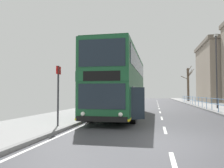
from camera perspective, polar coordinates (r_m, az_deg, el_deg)
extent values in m
cube|color=#414146|center=(7.70, 14.12, -14.51)|extent=(8.40, 140.00, 0.06)
cube|color=silver|center=(5.57, 15.45, -18.89)|extent=(0.12, 2.00, 0.00)
cube|color=silver|center=(10.25, 13.29, -11.30)|extent=(0.12, 2.00, 0.00)
cube|color=silver|center=(15.01, 12.52, -8.48)|extent=(0.12, 2.00, 0.00)
cube|color=silver|center=(19.79, 12.13, -7.02)|extent=(0.12, 2.00, 0.00)
cube|color=silver|center=(24.58, 11.89, -6.13)|extent=(0.12, 2.00, 0.00)
cube|color=silver|center=(29.37, 11.73, -5.53)|extent=(0.12, 2.00, 0.00)
cube|color=silver|center=(34.16, 11.61, -5.10)|extent=(0.12, 2.00, 0.00)
cube|color=silver|center=(38.96, 11.53, -4.77)|extent=(0.12, 2.00, 0.00)
cube|color=silver|center=(43.75, 11.46, -4.52)|extent=(0.12, 2.00, 0.00)
cube|color=silver|center=(48.55, 11.41, -4.31)|extent=(0.12, 2.00, 0.00)
cube|color=silver|center=(53.35, 11.36, -4.15)|extent=(0.12, 2.00, 0.00)
cube|color=silver|center=(58.15, 11.32, -4.01)|extent=(0.12, 2.00, 0.00)
cube|color=silver|center=(8.47, -14.47, -13.18)|extent=(0.12, 133.00, 0.00)
cube|color=gray|center=(8.61, -16.62, -12.52)|extent=(0.20, 140.00, 0.14)
cube|color=#19512D|center=(15.64, 2.26, -3.71)|extent=(2.53, 11.25, 1.80)
cube|color=#19512D|center=(15.65, 2.26, 0.45)|extent=(2.54, 11.31, 0.47)
cube|color=#19512D|center=(15.74, 2.25, 4.30)|extent=(2.53, 11.25, 1.65)
cube|color=#154527|center=(15.87, 2.24, 7.40)|extent=(2.46, 10.91, 0.08)
cube|color=#19232D|center=(10.11, -2.70, -3.15)|extent=(2.18, 0.04, 1.15)
cube|color=black|center=(10.13, -2.69, 2.06)|extent=(1.74, 0.04, 0.45)
cube|color=#19232D|center=(10.28, -2.67, 7.95)|extent=(2.18, 0.04, 1.25)
cube|color=black|center=(10.16, -2.72, -8.90)|extent=(2.36, 0.09, 0.24)
cube|color=yellow|center=(15.68, 2.27, -6.79)|extent=(2.56, 11.31, 0.10)
cube|color=#19232D|center=(15.77, 6.93, -2.77)|extent=(0.06, 8.77, 0.94)
cube|color=#19232D|center=(15.61, 6.81, 4.68)|extent=(0.07, 10.12, 0.99)
cube|color=#19232D|center=(16.15, -1.98, -2.78)|extent=(0.06, 8.77, 0.94)
cube|color=#19232D|center=(16.00, -2.20, 4.49)|extent=(0.07, 10.12, 0.99)
sphere|color=white|center=(9.96, 2.17, -7.76)|extent=(0.20, 0.20, 0.20)
sphere|color=white|center=(10.37, -7.43, -7.53)|extent=(0.20, 0.20, 0.20)
cube|color=#19232D|center=(10.92, 6.45, -4.88)|extent=(0.68, 0.49, 1.55)
cube|color=black|center=(11.25, 4.85, -4.82)|extent=(0.10, 0.90, 1.55)
cylinder|color=black|center=(12.14, 5.35, -7.51)|extent=(0.30, 1.04, 1.04)
cylinder|color=black|center=(12.60, -5.57, -7.33)|extent=(0.30, 1.04, 1.04)
cylinder|color=black|center=(19.23, 7.52, -5.65)|extent=(0.30, 1.04, 1.04)
cylinder|color=black|center=(19.53, 0.50, -5.62)|extent=(0.30, 1.04, 1.04)
cylinder|color=#598CC6|center=(19.47, 25.42, -4.89)|extent=(0.05, 0.05, 1.09)
cylinder|color=#598CC6|center=(21.48, 24.04, -4.67)|extent=(0.05, 0.05, 1.09)
cylinder|color=#598CC6|center=(23.49, 22.89, -4.49)|extent=(0.05, 0.05, 1.09)
cylinder|color=#598CC6|center=(25.52, 21.93, -4.33)|extent=(0.05, 0.05, 1.09)
cylinder|color=#598CC6|center=(27.55, 21.10, -4.19)|extent=(0.05, 0.05, 1.09)
cylinder|color=#598CC6|center=(29.59, 20.39, -4.08)|extent=(0.05, 0.05, 1.09)
cylinder|color=#598CC6|center=(31.63, 19.78, -3.97)|extent=(0.05, 0.05, 1.09)
cylinder|color=#598CC6|center=(33.67, 19.23, -3.88)|extent=(0.05, 0.05, 1.09)
cylinder|color=#598CC6|center=(35.72, 18.75, -3.80)|extent=(0.05, 0.05, 1.09)
cylinder|color=#598CC6|center=(37.77, 18.32, -3.73)|extent=(0.05, 0.05, 1.09)
cylinder|color=#598CC6|center=(39.82, 17.94, -3.67)|extent=(0.05, 0.05, 1.09)
cylinder|color=#598CC6|center=(41.87, 17.59, -3.61)|extent=(0.05, 0.05, 1.09)
cylinder|color=#598CC6|center=(25.51, 21.91, -3.22)|extent=(0.04, 33.08, 0.04)
cylinder|color=#598CC6|center=(25.52, 21.92, -4.21)|extent=(0.04, 33.08, 0.04)
cylinder|color=#2D2D33|center=(10.47, -13.55, -2.89)|extent=(0.08, 0.08, 2.72)
cube|color=red|center=(10.54, -13.44, 3.42)|extent=(0.04, 0.44, 0.36)
cylinder|color=#38383D|center=(24.84, 25.04, 2.74)|extent=(0.14, 0.14, 7.21)
cube|color=#B2B2AD|center=(25.43, 24.88, 11.13)|extent=(0.28, 0.60, 0.20)
cylinder|color=brown|center=(47.38, 18.78, -0.13)|extent=(0.43, 0.43, 6.58)
cylinder|color=brown|center=(47.68, 17.93, 1.54)|extent=(1.39, 0.75, 0.81)
cylinder|color=brown|center=(47.07, 19.14, 3.72)|extent=(0.65, 1.26, 0.97)
cylinder|color=brown|center=(46.83, 18.58, 2.91)|extent=(0.51, 1.43, 0.93)
cylinder|color=brown|center=(46.52, 19.19, 2.69)|extent=(0.56, 2.16, 1.14)
cylinder|color=brown|center=(47.87, 18.61, 2.29)|extent=(0.25, 0.87, 1.29)
cylinder|color=brown|center=(46.95, 19.25, 2.31)|extent=(0.78, 1.30, 1.05)
cylinder|color=brown|center=(47.61, 19.45, 2.78)|extent=(1.26, 0.10, 1.52)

